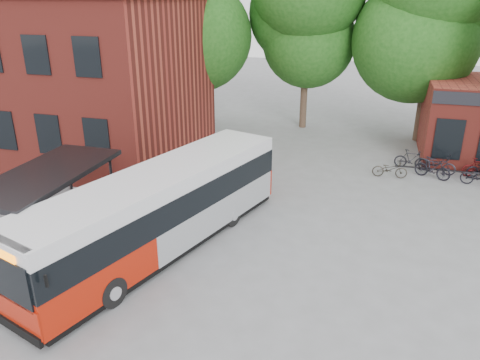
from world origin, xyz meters
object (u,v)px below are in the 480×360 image
(bicycle_0, at_px, (390,169))
(bicycle_1, at_px, (411,159))
(bicycle_2, at_px, (437,163))
(city_bus, at_px, (161,211))
(bicycle_3, at_px, (433,168))
(bicycle_5, at_px, (479,167))
(bus_shelter, at_px, (52,212))

(bicycle_0, distance_m, bicycle_1, 1.87)
(bicycle_1, bearing_deg, bicycle_2, -95.03)
(city_bus, relative_size, bicycle_3, 6.49)
(bicycle_0, bearing_deg, bicycle_1, -35.51)
(bicycle_1, relative_size, bicycle_5, 1.03)
(bicycle_0, height_order, bicycle_1, bicycle_1)
(city_bus, relative_size, bicycle_2, 6.16)
(bicycle_1, bearing_deg, bicycle_3, -133.60)
(bicycle_3, relative_size, bicycle_5, 1.09)
(bicycle_2, bearing_deg, bicycle_0, 141.20)
(bicycle_0, xyz_separation_m, bicycle_3, (1.93, 0.44, 0.09))
(bicycle_2, bearing_deg, bus_shelter, 151.91)
(bicycle_2, distance_m, bicycle_5, 1.86)
(city_bus, bearing_deg, bicycle_3, 62.79)
(city_bus, distance_m, bicycle_5, 15.55)
(bicycle_2, bearing_deg, city_bus, 157.52)
(bus_shelter, xyz_separation_m, bicycle_2, (13.11, 11.54, -0.98))
(bicycle_1, bearing_deg, city_bus, 148.70)
(bus_shelter, bearing_deg, bicycle_3, 39.76)
(bicycle_1, height_order, bicycle_3, bicycle_3)
(bicycle_0, relative_size, bicycle_5, 1.03)
(bicycle_2, distance_m, bicycle_3, 0.90)
(bicycle_1, distance_m, bicycle_2, 1.21)
(bicycle_3, bearing_deg, bicycle_5, -44.25)
(bicycle_0, relative_size, bicycle_1, 1.00)
(bus_shelter, relative_size, bicycle_3, 4.13)
(bicycle_0, relative_size, bicycle_2, 0.90)
(bicycle_2, relative_size, bicycle_3, 1.05)
(city_bus, distance_m, bicycle_3, 13.44)
(bus_shelter, height_order, bicycle_2, bus_shelter)
(bicycle_0, distance_m, bicycle_3, 1.98)
(city_bus, height_order, bicycle_2, city_bus)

